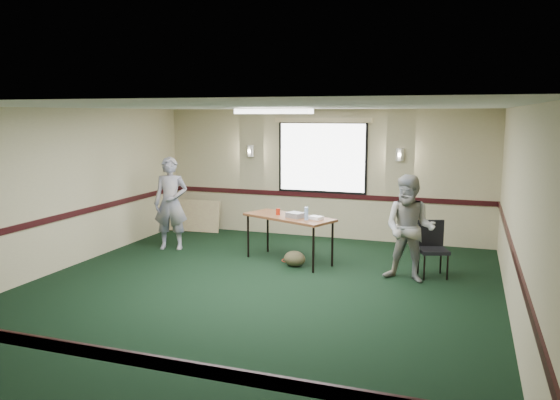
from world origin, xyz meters
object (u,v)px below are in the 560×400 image
(conference_chair, at_px, (432,244))
(person_right, at_px, (410,229))
(person_left, at_px, (171,203))
(folding_table, at_px, (289,219))
(projector, at_px, (295,215))

(conference_chair, distance_m, person_right, 0.62)
(conference_chair, xyz_separation_m, person_left, (-4.89, 0.17, 0.37))
(folding_table, bearing_deg, conference_chair, 21.83)
(person_right, bearing_deg, conference_chair, 62.27)
(conference_chair, bearing_deg, person_right, -145.78)
(person_left, bearing_deg, person_right, -23.76)
(person_left, relative_size, person_right, 1.07)
(person_left, bearing_deg, projector, -21.60)
(folding_table, distance_m, person_left, 2.46)
(folding_table, relative_size, person_right, 1.06)
(folding_table, height_order, person_right, person_right)
(conference_chair, height_order, person_right, person_right)
(projector, distance_m, person_left, 2.61)
(folding_table, distance_m, conference_chair, 2.46)
(conference_chair, distance_m, person_left, 4.91)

